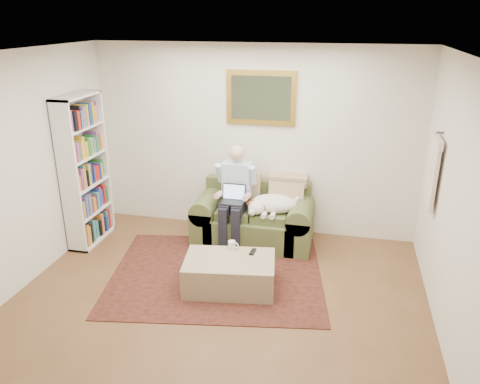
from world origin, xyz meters
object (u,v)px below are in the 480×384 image
(coffee_mug, at_px, (232,245))
(seated_man, at_px, (234,198))
(sofa, at_px, (254,222))
(laptop, at_px, (233,197))
(ottoman, at_px, (230,274))
(sleeping_dog, at_px, (274,204))
(bookshelf, at_px, (84,171))

(coffee_mug, bearing_deg, seated_man, 101.62)
(sofa, relative_size, laptop, 5.15)
(ottoman, height_order, coffee_mug, coffee_mug)
(seated_man, bearing_deg, sofa, 31.45)
(seated_man, xyz_separation_m, sleeping_dog, (0.52, 0.07, -0.06))
(coffee_mug, bearing_deg, sofa, 86.23)
(laptop, xyz_separation_m, coffee_mug, (0.17, -0.78, -0.29))
(seated_man, height_order, coffee_mug, seated_man)
(bookshelf, bearing_deg, sofa, 11.91)
(sofa, distance_m, seated_man, 0.48)
(sofa, bearing_deg, ottoman, -91.43)
(sleeping_dog, distance_m, bookshelf, 2.54)
(sofa, xyz_separation_m, sleeping_dog, (0.29, -0.08, 0.33))
(seated_man, distance_m, coffee_mug, 0.90)
(seated_man, height_order, sleeping_dog, seated_man)
(bookshelf, bearing_deg, ottoman, -19.72)
(sofa, relative_size, bookshelf, 0.80)
(sleeping_dog, height_order, ottoman, sleeping_dog)
(sleeping_dog, relative_size, bookshelf, 0.33)
(seated_man, bearing_deg, bookshelf, -170.80)
(laptop, bearing_deg, sofa, 41.02)
(bookshelf, bearing_deg, sleeping_dog, 8.76)
(sofa, height_order, laptop, laptop)
(laptop, bearing_deg, sleeping_dog, 13.64)
(laptop, xyz_separation_m, ottoman, (0.21, -1.03, -0.52))
(seated_man, xyz_separation_m, laptop, (0.00, -0.06, 0.03))
(seated_man, height_order, bookshelf, bookshelf)
(sofa, height_order, coffee_mug, sofa)
(laptop, xyz_separation_m, sleeping_dog, (0.52, 0.13, -0.09))
(sleeping_dog, relative_size, ottoman, 0.65)
(sofa, xyz_separation_m, ottoman, (-0.03, -1.24, -0.09))
(laptop, height_order, bookshelf, bookshelf)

